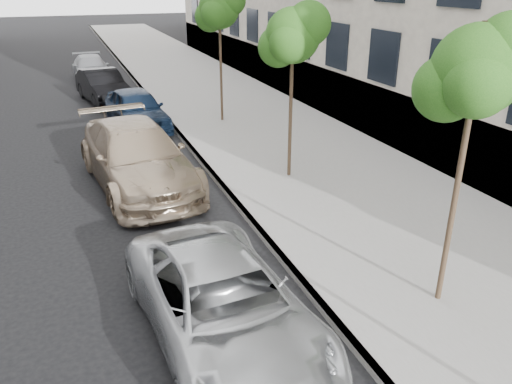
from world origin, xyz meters
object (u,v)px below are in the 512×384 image
tree_far (220,8)px  sedan_blue (137,109)px  minivan (223,305)px  tree_near (479,70)px  tree_mid (294,35)px  sedan_black (103,86)px  sedan_rear (91,68)px  suv (137,156)px

tree_far → sedan_blue: tree_far is taller
minivan → sedan_blue: 12.97m
tree_near → tree_mid: (0.00, 6.50, -0.14)m
sedan_blue → sedan_black: bearing=92.8°
sedan_black → sedan_rear: (-0.12, 5.83, -0.07)m
tree_near → sedan_rear: bearing=99.9°
tree_mid → suv: size_ratio=0.80×
tree_mid → minivan: 7.94m
tree_far → sedan_black: tree_far is taller
sedan_rear → tree_far: bearing=-71.2°
tree_far → suv: 7.68m
suv → sedan_rear: (-0.06, 16.74, -0.19)m
tree_far → sedan_black: size_ratio=1.14×
suv → sedan_black: (0.06, 10.90, -0.12)m
tree_near → tree_far: (0.00, 13.00, 0.19)m
minivan → sedan_rear: minivan is taller
suv → tree_mid: bearing=-21.1°
tree_near → tree_far: bearing=90.0°
tree_far → minivan: tree_far is taller
tree_far → minivan: size_ratio=1.03×
tree_mid → sedan_black: tree_mid is taller
sedan_rear → minivan: bearing=-91.0°
sedan_blue → suv: bearing=-104.5°
tree_near → sedan_rear: (-4.24, 24.34, -3.52)m
sedan_rear → suv: bearing=-91.5°
sedan_blue → sedan_rear: bearing=88.7°
suv → sedan_blue: bearing=75.3°
tree_mid → suv: tree_mid is taller
sedan_black → tree_mid: bearing=-81.0°
minivan → sedan_black: size_ratio=1.11×
tree_mid → tree_far: 6.51m
tree_near → tree_mid: 6.50m
minivan → sedan_rear: (-0.32, 23.88, -0.02)m
minivan → sedan_black: sedan_black is taller
tree_near → tree_far: size_ratio=0.95×
suv → sedan_blue: (0.86, 5.82, -0.10)m
suv → sedan_blue: 5.88m
minivan → sedan_rear: bearing=87.1°
minivan → suv: size_ratio=0.84×
suv → sedan_black: bearing=83.4°
minivan → sedan_black: (-0.20, 18.04, 0.05)m
tree_far → tree_mid: bearing=-90.0°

